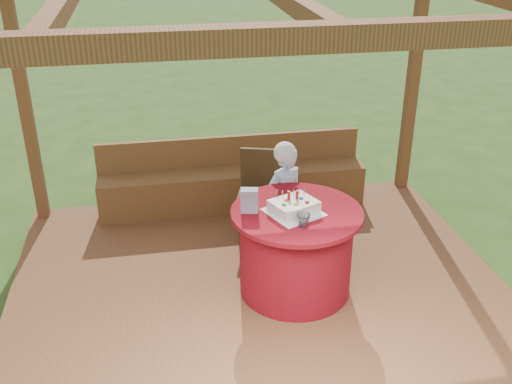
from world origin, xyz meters
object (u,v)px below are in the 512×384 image
(elderly_woman, at_px, (284,198))
(birthday_cake, at_px, (294,207))
(bench, at_px, (233,185))
(gift_bag, at_px, (249,200))
(drinking_glass, at_px, (303,221))
(chair, at_px, (261,189))
(table, at_px, (296,250))

(elderly_woman, distance_m, birthday_cake, 0.73)
(bench, bearing_deg, birthday_cake, -81.32)
(birthday_cake, xyz_separation_m, gift_bag, (-0.36, 0.09, 0.05))
(gift_bag, xyz_separation_m, drinking_glass, (0.38, -0.34, -0.05))
(drinking_glass, bearing_deg, chair, 93.64)
(table, relative_size, elderly_woman, 0.96)
(table, relative_size, birthday_cake, 2.09)
(bench, bearing_deg, table, -80.01)
(elderly_woman, height_order, birthday_cake, elderly_woman)
(bench, xyz_separation_m, drinking_glass, (0.29, -2.01, 0.59))
(bench, bearing_deg, elderly_woman, -72.53)
(elderly_woman, bearing_deg, gift_bag, -126.74)
(elderly_woman, bearing_deg, birthday_cake, -96.15)
(bench, height_order, birthday_cake, birthday_cake)
(bench, relative_size, drinking_glass, 26.12)
(drinking_glass, bearing_deg, table, 86.26)
(table, bearing_deg, elderly_woman, 86.77)
(bench, relative_size, chair, 3.33)
(chair, bearing_deg, elderly_woman, -72.30)
(bench, distance_m, elderly_woman, 1.19)
(table, bearing_deg, gift_bag, 171.02)
(elderly_woman, bearing_deg, bench, 107.47)
(table, height_order, elderly_woman, elderly_woman)
(drinking_glass, bearing_deg, bench, 98.16)
(bench, relative_size, elderly_woman, 2.54)
(chair, height_order, drinking_glass, drinking_glass)
(table, height_order, birthday_cake, birthday_cake)
(bench, height_order, table, table)
(table, distance_m, gift_bag, 0.64)
(gift_bag, bearing_deg, birthday_cake, -2.44)
(bench, height_order, elderly_woman, elderly_woman)
(gift_bag, bearing_deg, bench, 98.38)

